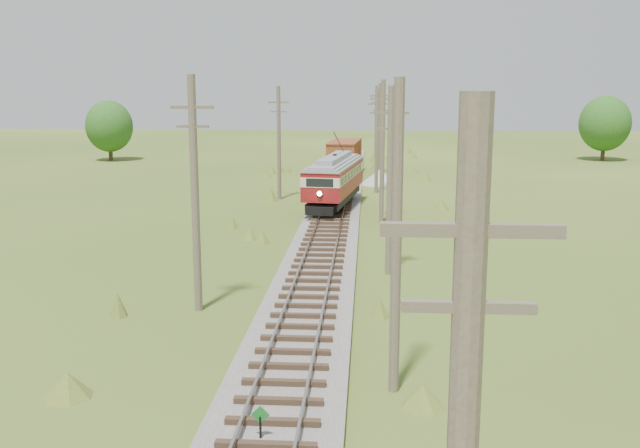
# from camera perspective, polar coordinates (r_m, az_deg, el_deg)

# --- Properties ---
(railbed_main) EXTENTS (3.60, 96.00, 0.57)m
(railbed_main) POSITION_cam_1_polar(r_m,az_deg,el_deg) (48.95, 1.11, 1.09)
(railbed_main) COLOR #605B54
(railbed_main) RESTS_ON ground
(switch_marker) EXTENTS (0.45, 0.06, 1.08)m
(switch_marker) POSITION_cam_1_polar(r_m,az_deg,el_deg) (17.73, -4.80, -15.59)
(switch_marker) COLOR black
(switch_marker) RESTS_ON ground
(streetcar) EXTENTS (3.92, 11.04, 4.99)m
(streetcar) POSITION_cam_1_polar(r_m,az_deg,el_deg) (49.79, 1.18, 3.81)
(streetcar) COLOR black
(streetcar) RESTS_ON ground
(gondola) EXTENTS (3.33, 8.55, 2.78)m
(gondola) POSITION_cam_1_polar(r_m,az_deg,el_deg) (70.76, 1.98, 5.65)
(gondola) COLOR black
(gondola) RESTS_ON ground
(gravel_pile) EXTENTS (3.67, 3.89, 1.33)m
(gravel_pile) POSITION_cam_1_polar(r_m,az_deg,el_deg) (63.55, 4.91, 3.71)
(gravel_pile) COLOR gray
(gravel_pile) RESTS_ON ground
(utility_pole_r_1) EXTENTS (0.30, 0.30, 8.80)m
(utility_pole_r_1) POSITION_cam_1_polar(r_m,az_deg,el_deg) (19.64, 6.13, -1.31)
(utility_pole_r_1) COLOR brown
(utility_pole_r_1) RESTS_ON ground
(utility_pole_r_2) EXTENTS (1.60, 0.30, 8.60)m
(utility_pole_r_2) POSITION_cam_1_polar(r_m,az_deg,el_deg) (32.46, 5.61, 3.58)
(utility_pole_r_2) COLOR brown
(utility_pole_r_2) RESTS_ON ground
(utility_pole_r_3) EXTENTS (1.60, 0.30, 9.00)m
(utility_pole_r_3) POSITION_cam_1_polar(r_m,az_deg,el_deg) (45.36, 5.01, 5.92)
(utility_pole_r_3) COLOR brown
(utility_pole_r_3) RESTS_ON ground
(utility_pole_r_4) EXTENTS (1.60, 0.30, 8.40)m
(utility_pole_r_4) POSITION_cam_1_polar(r_m,az_deg,el_deg) (58.34, 4.56, 6.73)
(utility_pole_r_4) COLOR brown
(utility_pole_r_4) RESTS_ON ground
(utility_pole_r_5) EXTENTS (1.60, 0.30, 8.90)m
(utility_pole_r_5) POSITION_cam_1_polar(r_m,az_deg,el_deg) (71.30, 4.77, 7.68)
(utility_pole_r_5) COLOR brown
(utility_pole_r_5) RESTS_ON ground
(utility_pole_r_6) EXTENTS (1.60, 0.30, 8.70)m
(utility_pole_r_6) POSITION_cam_1_polar(r_m,az_deg,el_deg) (84.29, 4.50, 8.11)
(utility_pole_r_6) COLOR brown
(utility_pole_r_6) RESTS_ON ground
(utility_pole_l_a) EXTENTS (1.60, 0.30, 9.00)m
(utility_pole_l_a) POSITION_cam_1_polar(r_m,az_deg,el_deg) (27.26, -9.98, 2.50)
(utility_pole_l_a) COLOR brown
(utility_pole_l_a) RESTS_ON ground
(utility_pole_l_b) EXTENTS (1.60, 0.30, 8.60)m
(utility_pole_l_b) POSITION_cam_1_polar(r_m,az_deg,el_deg) (54.76, -3.31, 6.58)
(utility_pole_l_b) COLOR brown
(utility_pole_l_b) RESTS_ON ground
(tree_mid_a) EXTENTS (5.46, 5.46, 7.03)m
(tree_mid_a) POSITION_cam_1_polar(r_m,az_deg,el_deg) (87.70, -16.51, 7.51)
(tree_mid_a) COLOR #38281C
(tree_mid_a) RESTS_ON ground
(tree_mid_b) EXTENTS (5.88, 5.88, 7.57)m
(tree_mid_b) POSITION_cam_1_polar(r_m,az_deg,el_deg) (90.63, 21.84, 7.47)
(tree_mid_b) COLOR #38281C
(tree_mid_b) RESTS_ON ground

